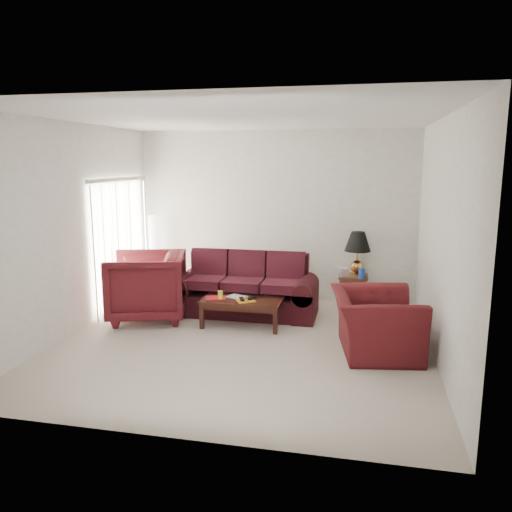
{
  "coord_description": "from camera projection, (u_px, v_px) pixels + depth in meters",
  "views": [
    {
      "loc": [
        1.54,
        -6.36,
        2.45
      ],
      "look_at": [
        0.0,
        0.85,
        1.05
      ],
      "focal_mm": 35.0,
      "sensor_mm": 36.0,
      "label": 1
    }
  ],
  "objects": [
    {
      "name": "magazine_red",
      "position": [
        216.0,
        298.0,
        7.5
      ],
      "size": [
        0.35,
        0.3,
        0.02
      ],
      "primitive_type": "cube",
      "rotation": [
        0.0,
        0.0,
        0.28
      ],
      "color": "red",
      "rests_on": "coffee_table"
    },
    {
      "name": "armchair_left",
      "position": [
        147.0,
        286.0,
        7.81
      ],
      "size": [
        1.44,
        1.42,
        1.06
      ],
      "primitive_type": "imported",
      "rotation": [
        0.0,
        0.0,
        -1.29
      ],
      "color": "#440F15",
      "rests_on": "ground"
    },
    {
      "name": "sofa",
      "position": [
        244.0,
        285.0,
        8.08
      ],
      "size": [
        2.38,
        1.12,
        0.95
      ],
      "primitive_type": null,
      "rotation": [
        0.0,
        0.0,
        0.05
      ],
      "color": "black",
      "rests_on": "ground"
    },
    {
      "name": "blinds",
      "position": [
        122.0,
        244.0,
        8.42
      ],
      "size": [
        0.1,
        2.0,
        2.16
      ],
      "primitive_type": "cube",
      "color": "silver",
      "rests_on": "ground"
    },
    {
      "name": "floor",
      "position": [
        243.0,
        342.0,
        6.88
      ],
      "size": [
        5.0,
        5.0,
        0.0
      ],
      "primitive_type": "plane",
      "color": "beige",
      "rests_on": "ground"
    },
    {
      "name": "floor_lamp",
      "position": [
        155.0,
        255.0,
        9.2
      ],
      "size": [
        0.27,
        0.27,
        1.51
      ],
      "primitive_type": null,
      "rotation": [
        0.0,
        0.0,
        -0.13
      ],
      "color": "white",
      "rests_on": "ground"
    },
    {
      "name": "picture_frame",
      "position": [
        342.0,
        268.0,
        8.76
      ],
      "size": [
        0.16,
        0.19,
        0.06
      ],
      "primitive_type": "cube",
      "rotation": [
        1.36,
        0.0,
        -0.15
      ],
      "color": "silver",
      "rests_on": "end_table"
    },
    {
      "name": "coffee_table",
      "position": [
        242.0,
        312.0,
        7.51
      ],
      "size": [
        1.31,
        0.85,
        0.42
      ],
      "primitive_type": null,
      "rotation": [
        0.0,
        0.0,
        0.21
      ],
      "color": "black",
      "rests_on": "ground"
    },
    {
      "name": "blue_canister",
      "position": [
        362.0,
        273.0,
        8.32
      ],
      "size": [
        0.11,
        0.11,
        0.17
      ],
      "primitive_type": "cylinder",
      "rotation": [
        0.0,
        0.0,
        0.07
      ],
      "color": "#173997",
      "rests_on": "end_table"
    },
    {
      "name": "throw_pillow",
      "position": [
        232.0,
        260.0,
        8.89
      ],
      "size": [
        0.4,
        0.22,
        0.4
      ],
      "primitive_type": "cube",
      "rotation": [
        -0.21,
        0.0,
        0.08
      ],
      "color": "black",
      "rests_on": "sofa"
    },
    {
      "name": "end_table",
      "position": [
        353.0,
        290.0,
        8.6
      ],
      "size": [
        0.5,
        0.5,
        0.53
      ],
      "primitive_type": null,
      "rotation": [
        0.0,
        0.0,
        -0.02
      ],
      "color": "brown",
      "rests_on": "ground"
    },
    {
      "name": "table_lamp",
      "position": [
        357.0,
        253.0,
        8.53
      ],
      "size": [
        0.57,
        0.57,
        0.75
      ],
      "primitive_type": null,
      "rotation": [
        0.0,
        0.0,
        -0.35
      ],
      "color": "#AE7436",
      "rests_on": "end_table"
    },
    {
      "name": "magazine_orange",
      "position": [
        246.0,
        301.0,
        7.34
      ],
      "size": [
        0.31,
        0.29,
        0.01
      ],
      "primitive_type": "cube",
      "rotation": [
        0.0,
        0.0,
        0.59
      ],
      "color": "orange",
      "rests_on": "coffee_table"
    },
    {
      "name": "remote_a",
      "position": [
        242.0,
        299.0,
        7.36
      ],
      "size": [
        0.13,
        0.19,
        0.02
      ],
      "primitive_type": "cube",
      "rotation": [
        0.0,
        0.0,
        0.42
      ],
      "color": "black",
      "rests_on": "coffee_table"
    },
    {
      "name": "clock",
      "position": [
        345.0,
        273.0,
        8.45
      ],
      "size": [
        0.14,
        0.09,
        0.14
      ],
      "primitive_type": "cube",
      "rotation": [
        0.0,
        0.0,
        0.31
      ],
      "color": "silver",
      "rests_on": "end_table"
    },
    {
      "name": "armchair_right",
      "position": [
        375.0,
        323.0,
        6.44
      ],
      "size": [
        1.25,
        1.37,
        0.79
      ],
      "primitive_type": "imported",
      "rotation": [
        0.0,
        0.0,
        1.73
      ],
      "color": "#450F13",
      "rests_on": "ground"
    },
    {
      "name": "remote_b",
      "position": [
        252.0,
        298.0,
        7.42
      ],
      "size": [
        0.09,
        0.2,
        0.02
      ],
      "primitive_type": "cube",
      "rotation": [
        0.0,
        0.0,
        -0.21
      ],
      "color": "black",
      "rests_on": "coffee_table"
    },
    {
      "name": "yellow_glass",
      "position": [
        220.0,
        295.0,
        7.43
      ],
      "size": [
        0.1,
        0.1,
        0.13
      ],
      "primitive_type": "cylinder",
      "rotation": [
        0.0,
        0.0,
        -0.42
      ],
      "color": "yellow",
      "rests_on": "coffee_table"
    },
    {
      "name": "magazine_white",
      "position": [
        237.0,
        297.0,
        7.57
      ],
      "size": [
        0.33,
        0.3,
        0.02
      ],
      "primitive_type": "cube",
      "rotation": [
        0.0,
        0.0,
        -0.4
      ],
      "color": "silver",
      "rests_on": "coffee_table"
    }
  ]
}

